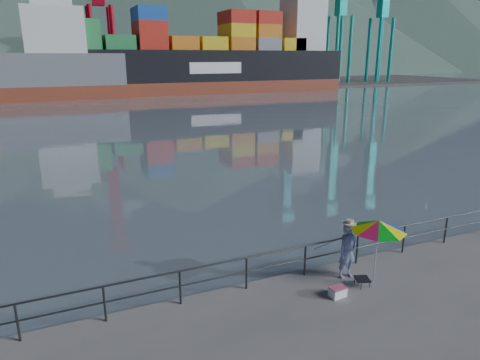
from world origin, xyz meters
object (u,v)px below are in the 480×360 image
object	(u,v)px
container_ship	(215,60)
cooler_bag	(338,292)
beach_umbrella	(379,226)
fisherman	(348,251)

from	to	relation	value
container_ship	cooler_bag	bearing A→B (deg)	-107.98
cooler_bag	container_ship	size ratio (longest dim) A/B	0.01
beach_umbrella	container_ship	size ratio (longest dim) A/B	0.04
cooler_bag	container_ship	world-z (taller)	container_ship
fisherman	container_ship	distance (m)	73.97
fisherman	cooler_bag	bearing A→B (deg)	-141.03
fisherman	cooler_bag	world-z (taller)	fisherman
beach_umbrella	cooler_bag	bearing A→B (deg)	-169.94
fisherman	beach_umbrella	world-z (taller)	beach_umbrella
cooler_bag	container_ship	bearing A→B (deg)	67.90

